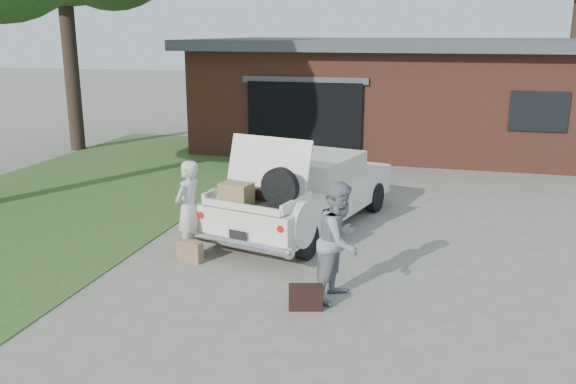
# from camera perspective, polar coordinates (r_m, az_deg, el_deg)

# --- Properties ---
(ground) EXTENTS (90.00, 90.00, 0.00)m
(ground) POSITION_cam_1_polar(r_m,az_deg,el_deg) (9.31, -0.96, -7.48)
(ground) COLOR gray
(ground) RESTS_ON ground
(grass_strip) EXTENTS (6.00, 16.00, 0.02)m
(grass_strip) POSITION_cam_1_polar(r_m,az_deg,el_deg) (14.19, -19.33, -0.40)
(grass_strip) COLOR #2D4C1E
(grass_strip) RESTS_ON ground
(house) EXTENTS (12.80, 7.80, 3.30)m
(house) POSITION_cam_1_polar(r_m,az_deg,el_deg) (19.89, 11.00, 9.18)
(house) COLOR brown
(house) RESTS_ON ground
(sedan) EXTENTS (2.81, 4.87, 1.87)m
(sedan) POSITION_cam_1_polar(r_m,az_deg,el_deg) (11.22, 1.56, 0.06)
(sedan) COLOR white
(sedan) RESTS_ON ground
(woman_left) EXTENTS (0.47, 0.63, 1.57)m
(woman_left) POSITION_cam_1_polar(r_m,az_deg,el_deg) (9.84, -9.30, -1.58)
(woman_left) COLOR beige
(woman_left) RESTS_ON ground
(woman_right) EXTENTS (0.80, 0.92, 1.63)m
(woman_right) POSITION_cam_1_polar(r_m,az_deg,el_deg) (8.20, 4.85, -4.56)
(woman_right) COLOR gray
(woman_right) RESTS_ON ground
(suitcase_left) EXTENTS (0.47, 0.26, 0.34)m
(suitcase_left) POSITION_cam_1_polar(r_m,az_deg,el_deg) (9.78, -9.17, -5.47)
(suitcase_left) COLOR #9C6E4F
(suitcase_left) RESTS_ON ground
(suitcase_right) EXTENTS (0.47, 0.25, 0.35)m
(suitcase_right) POSITION_cam_1_polar(r_m,az_deg,el_deg) (8.06, 1.67, -9.82)
(suitcase_right) COLOR black
(suitcase_right) RESTS_ON ground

